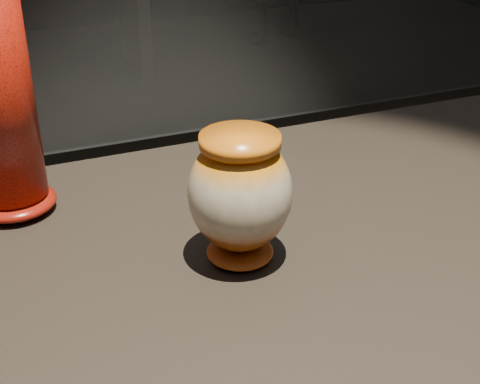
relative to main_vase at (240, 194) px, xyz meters
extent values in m
cube|color=black|center=(0.18, -0.03, -0.12)|extent=(2.00, 0.80, 0.05)
ellipsoid|color=#81370B|center=(0.00, 0.00, -0.08)|extent=(0.11, 0.11, 0.02)
ellipsoid|color=beige|center=(0.00, 0.00, 0.00)|extent=(0.16, 0.16, 0.15)
cylinder|color=orange|center=(0.00, 0.00, 0.07)|extent=(0.12, 0.12, 0.01)
ellipsoid|color=#B5200C|center=(-0.25, 0.24, -0.08)|extent=(0.15, 0.15, 0.03)
cube|color=black|center=(0.77, 3.57, -0.57)|extent=(0.08, 0.50, 0.85)
camera|label=1|loc=(-0.28, -0.66, 0.38)|focal=50.00mm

